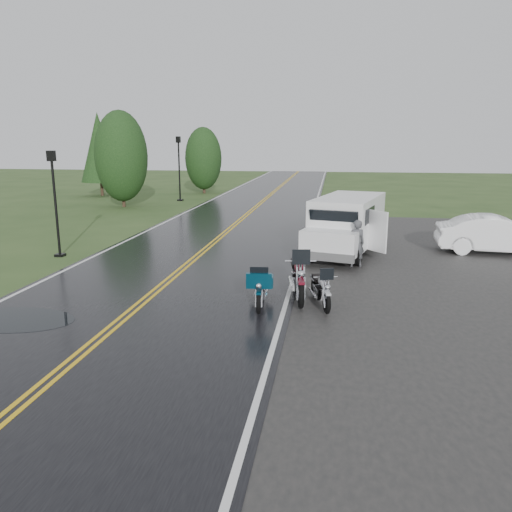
{
  "coord_description": "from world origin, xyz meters",
  "views": [
    {
      "loc": [
        4.93,
        -11.84,
        4.24
      ],
      "look_at": [
        2.8,
        2.0,
        1.0
      ],
      "focal_mm": 35.0,
      "sensor_mm": 36.0,
      "label": 1
    }
  ],
  "objects_px": {
    "sedan_white": "(497,235)",
    "lamp_post_far_left": "(179,169)",
    "person_at_van": "(356,244)",
    "motorcycle_red": "(301,282)",
    "van_white": "(310,231)",
    "motorcycle_silver": "(327,294)",
    "lamp_post_near_left": "(56,204)",
    "motorcycle_teal": "(259,293)"
  },
  "relations": [
    {
      "from": "van_white",
      "to": "lamp_post_near_left",
      "type": "relative_size",
      "value": 1.43
    },
    {
      "from": "motorcycle_red",
      "to": "lamp_post_near_left",
      "type": "xyz_separation_m",
      "value": [
        -9.36,
        4.8,
        1.23
      ]
    },
    {
      "from": "motorcycle_teal",
      "to": "motorcycle_red",
      "type": "bearing_deg",
      "value": 24.37
    },
    {
      "from": "motorcycle_silver",
      "to": "lamp_post_near_left",
      "type": "bearing_deg",
      "value": 138.99
    },
    {
      "from": "motorcycle_silver",
      "to": "lamp_post_far_left",
      "type": "distance_m",
      "value": 25.57
    },
    {
      "from": "sedan_white",
      "to": "lamp_post_far_left",
      "type": "relative_size",
      "value": 0.95
    },
    {
      "from": "sedan_white",
      "to": "lamp_post_far_left",
      "type": "height_order",
      "value": "lamp_post_far_left"
    },
    {
      "from": "motorcycle_red",
      "to": "lamp_post_far_left",
      "type": "bearing_deg",
      "value": 106.29
    },
    {
      "from": "motorcycle_red",
      "to": "motorcycle_teal",
      "type": "distance_m",
      "value": 1.16
    },
    {
      "from": "van_white",
      "to": "person_at_van",
      "type": "height_order",
      "value": "van_white"
    },
    {
      "from": "motorcycle_silver",
      "to": "sedan_white",
      "type": "distance_m",
      "value": 10.2
    },
    {
      "from": "motorcycle_teal",
      "to": "lamp_post_near_left",
      "type": "bearing_deg",
      "value": 142.16
    },
    {
      "from": "lamp_post_far_left",
      "to": "motorcycle_teal",
      "type": "bearing_deg",
      "value": -68.42
    },
    {
      "from": "motorcycle_teal",
      "to": "sedan_white",
      "type": "bearing_deg",
      "value": 40.96
    },
    {
      "from": "motorcycle_red",
      "to": "motorcycle_silver",
      "type": "height_order",
      "value": "motorcycle_red"
    },
    {
      "from": "lamp_post_far_left",
      "to": "van_white",
      "type": "bearing_deg",
      "value": -59.71
    },
    {
      "from": "person_at_van",
      "to": "motorcycle_red",
      "type": "bearing_deg",
      "value": 55.47
    },
    {
      "from": "motorcycle_teal",
      "to": "motorcycle_silver",
      "type": "xyz_separation_m",
      "value": [
        1.66,
        0.26,
        -0.03
      ]
    },
    {
      "from": "van_white",
      "to": "lamp_post_far_left",
      "type": "height_order",
      "value": "lamp_post_far_left"
    },
    {
      "from": "motorcycle_silver",
      "to": "person_at_van",
      "type": "relative_size",
      "value": 1.17
    },
    {
      "from": "van_white",
      "to": "sedan_white",
      "type": "bearing_deg",
      "value": 33.4
    },
    {
      "from": "person_at_van",
      "to": "lamp_post_near_left",
      "type": "relative_size",
      "value": 0.41
    },
    {
      "from": "van_white",
      "to": "lamp_post_far_left",
      "type": "distance_m",
      "value": 20.2
    },
    {
      "from": "van_white",
      "to": "lamp_post_far_left",
      "type": "xyz_separation_m",
      "value": [
        -10.17,
        17.42,
        1.2
      ]
    },
    {
      "from": "motorcycle_red",
      "to": "motorcycle_silver",
      "type": "bearing_deg",
      "value": -32.88
    },
    {
      "from": "motorcycle_silver",
      "to": "sedan_white",
      "type": "xyz_separation_m",
      "value": [
        6.3,
        8.02,
        0.16
      ]
    },
    {
      "from": "motorcycle_silver",
      "to": "lamp_post_far_left",
      "type": "height_order",
      "value": "lamp_post_far_left"
    },
    {
      "from": "motorcycle_red",
      "to": "motorcycle_teal",
      "type": "xyz_separation_m",
      "value": [
        -1.0,
        -0.56,
        -0.16
      ]
    },
    {
      "from": "motorcycle_teal",
      "to": "van_white",
      "type": "bearing_deg",
      "value": 75.74
    },
    {
      "from": "lamp_post_near_left",
      "to": "lamp_post_far_left",
      "type": "height_order",
      "value": "lamp_post_far_left"
    },
    {
      "from": "motorcycle_red",
      "to": "motorcycle_silver",
      "type": "distance_m",
      "value": 0.75
    },
    {
      "from": "motorcycle_red",
      "to": "lamp_post_far_left",
      "type": "height_order",
      "value": "lamp_post_far_left"
    },
    {
      "from": "motorcycle_red",
      "to": "lamp_post_near_left",
      "type": "distance_m",
      "value": 10.59
    },
    {
      "from": "lamp_post_near_left",
      "to": "motorcycle_silver",
      "type": "bearing_deg",
      "value": -27.02
    },
    {
      "from": "motorcycle_teal",
      "to": "lamp_post_far_left",
      "type": "xyz_separation_m",
      "value": [
        -9.23,
        23.33,
        1.72
      ]
    },
    {
      "from": "lamp_post_far_left",
      "to": "motorcycle_silver",
      "type": "bearing_deg",
      "value": -64.75
    },
    {
      "from": "motorcycle_silver",
      "to": "lamp_post_near_left",
      "type": "relative_size",
      "value": 0.48
    },
    {
      "from": "motorcycle_silver",
      "to": "lamp_post_near_left",
      "type": "xyz_separation_m",
      "value": [
        -10.02,
        5.11,
        1.41
      ]
    },
    {
      "from": "person_at_van",
      "to": "van_white",
      "type": "bearing_deg",
      "value": -36.89
    },
    {
      "from": "sedan_white",
      "to": "motorcycle_red",
      "type": "bearing_deg",
      "value": 141.9
    },
    {
      "from": "motorcycle_silver",
      "to": "person_at_van",
      "type": "xyz_separation_m",
      "value": [
        0.9,
        5.06,
        0.25
      ]
    },
    {
      "from": "lamp_post_far_left",
      "to": "sedan_white",
      "type": "bearing_deg",
      "value": -41.22
    }
  ]
}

